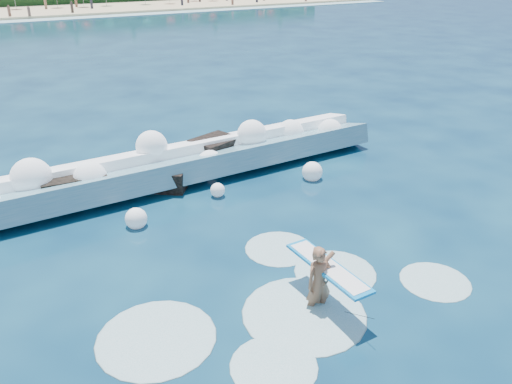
{
  "coord_description": "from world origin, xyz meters",
  "views": [
    {
      "loc": [
        -5.73,
        -9.55,
        7.59
      ],
      "look_at": [
        1.5,
        2.0,
        1.2
      ],
      "focal_mm": 35.0,
      "sensor_mm": 36.0,
      "label": 1
    }
  ],
  "objects": [
    {
      "name": "surfer_with_board",
      "position": [
        0.76,
        -2.08,
        0.71
      ],
      "size": [
        0.98,
        3.03,
        1.93
      ],
      "color": "brown",
      "rests_on": "ground"
    },
    {
      "name": "breaking_wave",
      "position": [
        1.12,
        6.81,
        0.5
      ],
      "size": [
        16.61,
        2.65,
        1.43
      ],
      "color": "teal",
      "rests_on": "ground"
    },
    {
      "name": "rock_cluster",
      "position": [
        -0.13,
        7.03,
        0.39
      ],
      "size": [
        7.87,
        3.09,
        1.23
      ],
      "color": "black",
      "rests_on": "ground"
    },
    {
      "name": "surf_foam",
      "position": [
        -0.07,
        -1.63,
        0.0
      ],
      "size": [
        9.18,
        5.64,
        0.15
      ],
      "color": "silver",
      "rests_on": "ground"
    },
    {
      "name": "ground",
      "position": [
        0.0,
        0.0,
        0.0
      ],
      "size": [
        200.0,
        200.0,
        0.0
      ],
      "primitive_type": "plane",
      "color": "#07233F",
      "rests_on": "ground"
    },
    {
      "name": "wave_spray",
      "position": [
        1.04,
        6.65,
        0.89
      ],
      "size": [
        14.52,
        4.39,
        1.92
      ],
      "color": "white",
      "rests_on": "ground"
    }
  ]
}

